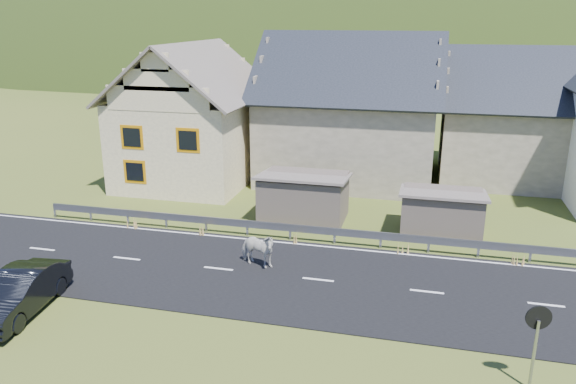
# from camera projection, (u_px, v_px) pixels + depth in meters

# --- Properties ---
(ground) EXTENTS (160.00, 160.00, 0.00)m
(ground) POSITION_uv_depth(u_px,v_px,m) (318.00, 281.00, 21.17)
(ground) COLOR #3C4F1B
(ground) RESTS_ON ground
(road) EXTENTS (60.00, 7.00, 0.04)m
(road) POSITION_uv_depth(u_px,v_px,m) (318.00, 280.00, 21.16)
(road) COLOR black
(road) RESTS_ON ground
(lane_markings) EXTENTS (60.00, 6.60, 0.01)m
(lane_markings) POSITION_uv_depth(u_px,v_px,m) (318.00, 280.00, 21.16)
(lane_markings) COLOR silver
(lane_markings) RESTS_ON road
(guardrail) EXTENTS (28.10, 0.09, 0.75)m
(guardrail) POSITION_uv_depth(u_px,v_px,m) (335.00, 232.00, 24.41)
(guardrail) COLOR #93969B
(guardrail) RESTS_ON ground
(shed_left) EXTENTS (4.30, 3.30, 2.40)m
(shed_left) POSITION_uv_depth(u_px,v_px,m) (304.00, 198.00, 27.32)
(shed_left) COLOR brown
(shed_left) RESTS_ON ground
(shed_right) EXTENTS (3.80, 2.90, 2.20)m
(shed_right) POSITION_uv_depth(u_px,v_px,m) (442.00, 214.00, 25.38)
(shed_right) COLOR brown
(shed_right) RESTS_ON ground
(house_cream) EXTENTS (7.80, 9.80, 8.30)m
(house_cream) POSITION_uv_depth(u_px,v_px,m) (193.00, 108.00, 33.29)
(house_cream) COLOR #FFE9B1
(house_cream) RESTS_ON ground
(house_stone_a) EXTENTS (10.80, 9.80, 8.90)m
(house_stone_a) POSITION_uv_depth(u_px,v_px,m) (351.00, 101.00, 33.90)
(house_stone_a) COLOR tan
(house_stone_a) RESTS_ON ground
(house_stone_b) EXTENTS (9.80, 8.80, 8.10)m
(house_stone_b) POSITION_uv_depth(u_px,v_px,m) (522.00, 109.00, 33.56)
(house_stone_b) COLOR tan
(house_stone_b) RESTS_ON ground
(mountain) EXTENTS (440.00, 280.00, 260.00)m
(mountain) POSITION_uv_depth(u_px,v_px,m) (432.00, 106.00, 192.63)
(mountain) COLOR #1F2F0E
(mountain) RESTS_ON ground
(conifer_patch) EXTENTS (76.00, 50.00, 28.00)m
(conifer_patch) POSITION_uv_depth(u_px,v_px,m) (181.00, 32.00, 133.94)
(conifer_patch) COLOR black
(conifer_patch) RESTS_ON ground
(horse) EXTENTS (1.24, 1.86, 1.44)m
(horse) POSITION_uv_depth(u_px,v_px,m) (257.00, 249.00, 22.10)
(horse) COLOR beige
(horse) RESTS_ON road
(car) EXTENTS (1.98, 4.47, 1.43)m
(car) POSITION_uv_depth(u_px,v_px,m) (19.00, 293.00, 18.72)
(car) COLOR black
(car) RESTS_ON ground
(traffic_mirror) EXTENTS (0.67, 0.23, 2.44)m
(traffic_mirror) POSITION_uv_depth(u_px,v_px,m) (537.00, 329.00, 14.56)
(traffic_mirror) COLOR #93969B
(traffic_mirror) RESTS_ON ground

